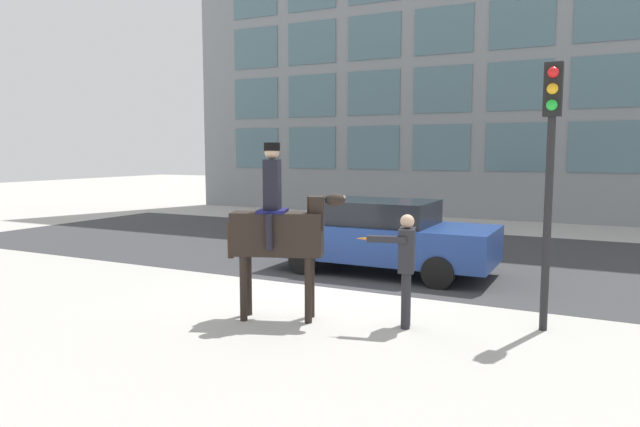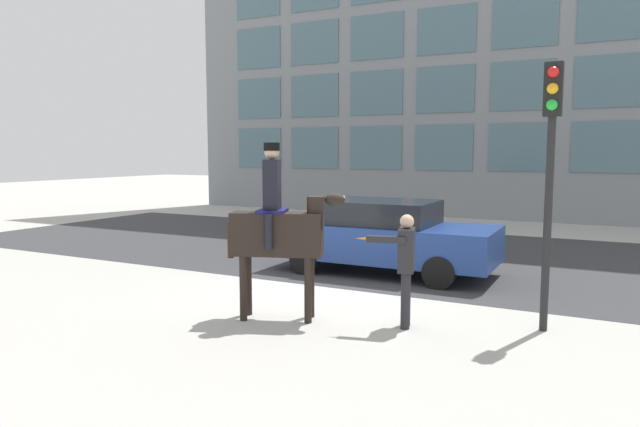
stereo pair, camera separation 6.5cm
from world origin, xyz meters
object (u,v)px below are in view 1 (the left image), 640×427
at_px(mounted_horse_lead, 279,229).
at_px(traffic_light, 550,152).
at_px(pedestrian_bystander, 406,261).
at_px(street_car_near_lane, 382,235).

height_order(mounted_horse_lead, traffic_light, traffic_light).
xyz_separation_m(pedestrian_bystander, traffic_light, (1.80, 0.74, 1.55)).
relative_size(mounted_horse_lead, street_car_near_lane, 0.58).
height_order(pedestrian_bystander, street_car_near_lane, pedestrian_bystander).
bearing_deg(street_car_near_lane, traffic_light, -37.60).
relative_size(mounted_horse_lead, pedestrian_bystander, 1.62).
bearing_deg(traffic_light, mounted_horse_lead, -161.73).
height_order(mounted_horse_lead, pedestrian_bystander, mounted_horse_lead).
bearing_deg(pedestrian_bystander, street_car_near_lane, -78.77).
height_order(mounted_horse_lead, street_car_near_lane, mounted_horse_lead).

